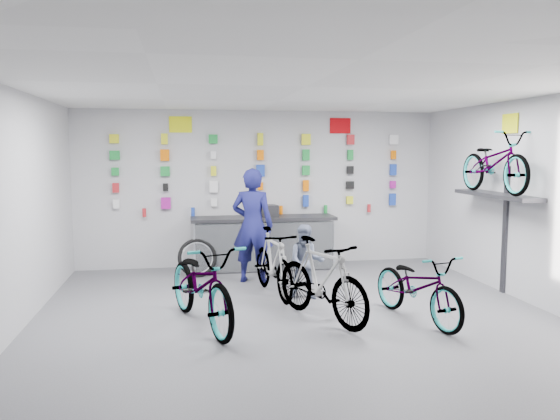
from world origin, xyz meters
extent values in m
plane|color=#4D4D52|center=(0.00, 0.00, 0.00)|extent=(8.00, 8.00, 0.00)
plane|color=white|center=(0.00, 0.00, 3.00)|extent=(8.00, 8.00, 0.00)
plane|color=#BABABD|center=(0.00, 4.00, 1.50)|extent=(7.00, 0.00, 7.00)
plane|color=#BABABD|center=(0.00, -4.00, 1.50)|extent=(7.00, 0.00, 7.00)
plane|color=#BABABD|center=(-3.50, 0.00, 1.50)|extent=(0.00, 8.00, 8.00)
plane|color=#BABABD|center=(3.50, 0.00, 1.50)|extent=(0.00, 8.00, 8.00)
cube|color=black|center=(0.00, 3.55, 0.45)|extent=(2.60, 0.60, 0.90)
cube|color=silver|center=(0.00, 3.25, 0.48)|extent=(2.60, 0.02, 0.90)
cube|color=silver|center=(-1.30, 3.25, 0.48)|extent=(0.04, 0.04, 0.96)
cube|color=silver|center=(1.30, 3.25, 0.48)|extent=(0.04, 0.04, 0.96)
cube|color=black|center=(0.00, 3.55, 0.97)|extent=(2.70, 0.66, 0.06)
cube|color=white|center=(-2.70, 3.93, 1.25)|extent=(0.11, 0.06, 0.17)
cube|color=#A5148C|center=(-1.80, 3.93, 1.25)|extent=(0.18, 0.06, 0.21)
cube|color=white|center=(-0.90, 3.93, 1.25)|extent=(0.12, 0.06, 0.15)
cube|color=red|center=(0.00, 3.93, 1.25)|extent=(0.15, 0.06, 0.16)
cube|color=#1B3DAD|center=(0.90, 3.93, 1.25)|extent=(0.11, 0.06, 0.23)
cube|color=yellow|center=(1.80, 3.93, 1.25)|extent=(0.13, 0.06, 0.15)
cube|color=#1B3DAD|center=(2.70, 3.93, 1.25)|extent=(0.13, 0.06, 0.24)
cube|color=red|center=(-2.70, 3.93, 1.55)|extent=(0.12, 0.06, 0.18)
cube|color=black|center=(-1.80, 3.93, 1.55)|extent=(0.09, 0.06, 0.14)
cube|color=white|center=(-0.90, 3.93, 1.55)|extent=(0.16, 0.06, 0.22)
cube|color=#FF6D01|center=(0.00, 3.93, 1.55)|extent=(0.09, 0.06, 0.15)
cube|color=#FF6D01|center=(0.90, 3.93, 1.55)|extent=(0.11, 0.06, 0.21)
cube|color=black|center=(1.80, 3.93, 1.55)|extent=(0.16, 0.06, 0.15)
cube|color=#A5148C|center=(2.70, 3.93, 1.55)|extent=(0.12, 0.06, 0.15)
cube|color=#198E35|center=(-2.70, 3.93, 1.85)|extent=(0.13, 0.06, 0.15)
cube|color=#198E35|center=(-1.80, 3.93, 1.85)|extent=(0.17, 0.06, 0.18)
cube|color=yellow|center=(-0.90, 3.93, 1.85)|extent=(0.10, 0.06, 0.18)
cube|color=#1B3DAD|center=(0.00, 3.93, 1.85)|extent=(0.16, 0.06, 0.23)
cube|color=#198E35|center=(0.90, 3.93, 1.85)|extent=(0.14, 0.06, 0.19)
cube|color=black|center=(1.80, 3.93, 1.85)|extent=(0.13, 0.06, 0.15)
cube|color=#1B3DAD|center=(2.70, 3.93, 1.85)|extent=(0.13, 0.06, 0.22)
cube|color=#198E35|center=(-2.70, 3.93, 2.15)|extent=(0.18, 0.06, 0.17)
cube|color=#FF6D01|center=(-1.80, 3.93, 2.15)|extent=(0.16, 0.06, 0.21)
cube|color=white|center=(-0.90, 3.93, 2.15)|extent=(0.10, 0.06, 0.14)
cube|color=#FF6D01|center=(0.00, 3.93, 2.15)|extent=(0.12, 0.06, 0.20)
cube|color=#198E35|center=(0.90, 3.93, 2.15)|extent=(0.14, 0.06, 0.21)
cube|color=#198E35|center=(1.80, 3.93, 2.15)|extent=(0.11, 0.06, 0.20)
cube|color=#FF6D01|center=(2.70, 3.93, 2.15)|extent=(0.10, 0.06, 0.17)
cube|color=yellow|center=(-2.70, 3.93, 2.45)|extent=(0.17, 0.06, 0.16)
cube|color=yellow|center=(-1.80, 3.93, 2.45)|extent=(0.12, 0.06, 0.20)
cube|color=#198E35|center=(-0.90, 3.93, 2.45)|extent=(0.17, 0.06, 0.17)
cube|color=yellow|center=(0.00, 3.93, 2.45)|extent=(0.10, 0.06, 0.24)
cube|color=yellow|center=(0.90, 3.93, 2.45)|extent=(0.17, 0.06, 0.21)
cube|color=red|center=(1.80, 3.93, 2.45)|extent=(0.15, 0.06, 0.20)
cube|color=white|center=(2.70, 3.93, 2.45)|extent=(0.18, 0.06, 0.19)
cylinder|color=red|center=(-2.20, 3.91, 1.08)|extent=(0.07, 0.07, 0.16)
cylinder|color=#1B3DAD|center=(-1.30, 3.91, 1.08)|extent=(0.07, 0.07, 0.16)
cylinder|color=#FF6D01|center=(0.40, 3.91, 1.08)|extent=(0.07, 0.07, 0.16)
cylinder|color=#198E35|center=(1.30, 3.91, 1.08)|extent=(0.07, 0.07, 0.16)
cylinder|color=red|center=(2.20, 3.91, 1.08)|extent=(0.07, 0.07, 0.16)
cube|color=#333338|center=(3.30, 1.20, 1.55)|extent=(0.38, 1.90, 0.06)
cube|color=#333338|center=(3.48, 1.20, 1.00)|extent=(0.04, 0.10, 2.00)
cube|color=#E7EE12|center=(-1.50, 3.98, 2.72)|extent=(0.42, 0.02, 0.30)
cube|color=#BA060D|center=(1.60, 3.98, 2.72)|extent=(0.42, 0.02, 0.30)
cube|color=#E7EE12|center=(3.48, 1.20, 2.65)|extent=(0.02, 0.40, 0.30)
imported|color=gray|center=(-1.27, 0.36, 0.55)|extent=(1.34, 2.21, 1.10)
imported|color=gray|center=(0.29, 0.32, 0.55)|extent=(1.23, 1.86, 1.09)
imported|color=gray|center=(1.54, 0.08, 0.46)|extent=(1.02, 1.86, 0.93)
imported|color=gray|center=(-0.13, 1.65, 0.52)|extent=(0.75, 1.79, 1.04)
imported|color=gray|center=(3.25, 1.20, 2.05)|extent=(0.63, 1.80, 0.95)
imported|color=#13154E|center=(-0.33, 2.59, 0.97)|extent=(0.83, 0.69, 1.94)
imported|color=slate|center=(0.33, 1.38, 0.57)|extent=(0.62, 0.52, 1.13)
torus|color=black|center=(-1.25, 3.17, 0.33)|extent=(0.72, 0.35, 0.69)
torus|color=silver|center=(-1.25, 3.17, 0.33)|extent=(0.59, 0.25, 0.55)
cube|color=black|center=(0.11, 3.55, 1.11)|extent=(0.31, 0.33, 0.22)
camera|label=1|loc=(-1.48, -6.50, 2.25)|focal=35.00mm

